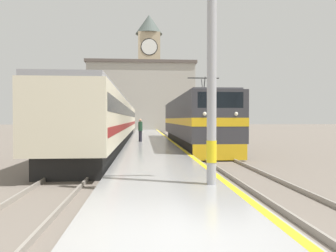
{
  "coord_description": "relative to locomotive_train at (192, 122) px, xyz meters",
  "views": [
    {
      "loc": [
        -0.62,
        -5.22,
        2.15
      ],
      "look_at": [
        1.3,
        19.67,
        1.63
      ],
      "focal_mm": 35.0,
      "sensor_mm": 36.0,
      "label": 1
    }
  ],
  "objects": [
    {
      "name": "platform",
      "position": [
        -3.24,
        4.8,
        -1.78
      ],
      "size": [
        3.72,
        140.0,
        0.38
      ],
      "color": "#999999",
      "rests_on": "ground"
    },
    {
      "name": "catenary_mast",
      "position": [
        -1.92,
        -16.62,
        2.19
      ],
      "size": [
        2.3,
        0.28,
        7.63
      ],
      "color": "#9E9EA3",
      "rests_on": "platform"
    },
    {
      "name": "station_building",
      "position": [
        -4.09,
        34.56,
        4.18
      ],
      "size": [
        18.99,
        9.6,
        12.23
      ],
      "color": "#A8A399",
      "rests_on": "ground"
    },
    {
      "name": "person_on_platform",
      "position": [
        -4.07,
        0.61,
        -0.63
      ],
      "size": [
        0.34,
        0.34,
        1.81
      ],
      "color": "#23232D",
      "rests_on": "platform"
    },
    {
      "name": "passenger_train",
      "position": [
        -6.49,
        4.25,
        0.05
      ],
      "size": [
        2.92,
        38.13,
        3.73
      ],
      "color": "black",
      "rests_on": "ground"
    },
    {
      "name": "clock_tower",
      "position": [
        -2.6,
        40.81,
        10.44
      ],
      "size": [
        5.38,
        5.38,
        23.13
      ],
      "color": "tan",
      "rests_on": "ground"
    },
    {
      "name": "rail_track_near",
      "position": [
        0.0,
        4.8,
        -1.93
      ],
      "size": [
        2.83,
        140.0,
        0.16
      ],
      "color": "#70665B",
      "rests_on": "ground"
    },
    {
      "name": "rail_track_far",
      "position": [
        -6.49,
        4.8,
        -1.93
      ],
      "size": [
        2.83,
        140.0,
        0.16
      ],
      "color": "#70665B",
      "rests_on": "ground"
    },
    {
      "name": "ground_plane",
      "position": [
        -3.24,
        9.8,
        -1.96
      ],
      "size": [
        200.0,
        200.0,
        0.0
      ],
      "primitive_type": "plane",
      "color": "#70665B"
    },
    {
      "name": "locomotive_train",
      "position": [
        0.0,
        0.0,
        0.0
      ],
      "size": [
        2.92,
        18.9,
        4.81
      ],
      "color": "black",
      "rests_on": "ground"
    }
  ]
}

